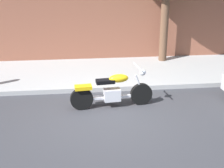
{
  "coord_description": "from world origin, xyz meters",
  "views": [
    {
      "loc": [
        -0.75,
        -7.04,
        3.54
      ],
      "look_at": [
        0.12,
        0.63,
        0.66
      ],
      "focal_mm": 50.3,
      "sensor_mm": 36.0,
      "label": 1
    }
  ],
  "objects": [
    {
      "name": "sidewalk",
      "position": [
        0.0,
        3.34,
        0.07
      ],
      "size": [
        25.0,
        3.25,
        0.14
      ],
      "primitive_type": "cube",
      "color": "#A6A6A6",
      "rests_on": "ground"
    },
    {
      "name": "ground_plane",
      "position": [
        0.0,
        0.0,
        0.0
      ],
      "size": [
        60.0,
        60.0,
        0.0
      ],
      "primitive_type": "plane",
      "color": "#38383D"
    },
    {
      "name": "motorcycle",
      "position": [
        0.12,
        0.63,
        0.45
      ],
      "size": [
        2.23,
        0.7,
        1.1
      ],
      "color": "black",
      "rests_on": "ground"
    }
  ]
}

